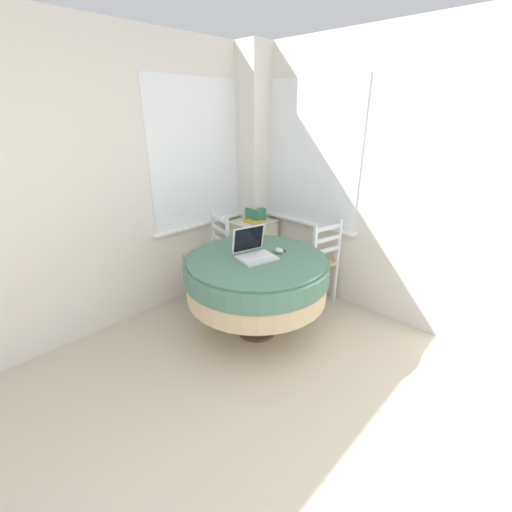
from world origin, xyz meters
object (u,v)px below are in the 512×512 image
at_px(computer_mouse, 279,250).
at_px(laptop, 254,251).
at_px(dining_chair_near_right_window, 317,262).
at_px(corner_cabinet, 253,249).
at_px(storage_box, 256,214).
at_px(book_on_cabinet, 254,221).
at_px(cell_phone, 280,250).
at_px(dining_chair_near_back_window, 211,258).
at_px(round_dining_table, 257,275).

bearing_deg(computer_mouse, laptop, 155.68).
xyz_separation_m(laptop, dining_chair_near_right_window, (0.83, -0.09, -0.34)).
relative_size(computer_mouse, corner_cabinet, 0.13).
relative_size(computer_mouse, storage_box, 0.47).
bearing_deg(dining_chair_near_right_window, corner_cabinet, 92.09).
bearing_deg(book_on_cabinet, dining_chair_near_right_window, -84.30).
xyz_separation_m(laptop, corner_cabinet, (0.80, 0.80, -0.43)).
bearing_deg(dining_chair_near_right_window, storage_box, 89.74).
height_order(cell_phone, dining_chair_near_right_window, dining_chair_near_right_window).
bearing_deg(dining_chair_near_back_window, corner_cabinet, 0.12).
bearing_deg(dining_chair_near_back_window, round_dining_table, -100.75).
relative_size(computer_mouse, dining_chair_near_back_window, 0.10).
height_order(round_dining_table, cell_phone, cell_phone).
bearing_deg(book_on_cabinet, laptop, -135.93).
distance_m(dining_chair_near_back_window, dining_chair_near_right_window, 1.12).
bearing_deg(cell_phone, dining_chair_near_back_window, 97.80).
xyz_separation_m(dining_chair_near_back_window, storage_box, (0.68, -0.01, 0.34)).
bearing_deg(round_dining_table, laptop, 89.63).
distance_m(dining_chair_near_back_window, storage_box, 0.76).
height_order(computer_mouse, corner_cabinet, computer_mouse).
xyz_separation_m(computer_mouse, book_on_cabinet, (0.54, 0.83, -0.03)).
relative_size(dining_chair_near_right_window, corner_cabinet, 1.26).
relative_size(laptop, cell_phone, 3.21).
bearing_deg(round_dining_table, storage_box, 44.09).
distance_m(computer_mouse, book_on_cabinet, 0.99).
relative_size(cell_phone, book_on_cabinet, 0.57).
bearing_deg(laptop, corner_cabinet, 44.77).
xyz_separation_m(dining_chair_near_right_window, storage_box, (0.00, 0.87, 0.34)).
height_order(laptop, dining_chair_near_right_window, laptop).
relative_size(cell_phone, storage_box, 0.58).
height_order(round_dining_table, book_on_cabinet, book_on_cabinet).
height_order(dining_chair_near_back_window, corner_cabinet, dining_chair_near_back_window).
distance_m(computer_mouse, dining_chair_near_right_window, 0.70).
height_order(dining_chair_near_right_window, book_on_cabinet, dining_chair_near_right_window).
relative_size(dining_chair_near_back_window, book_on_cabinet, 4.55).
distance_m(storage_box, book_on_cabinet, 0.12).
distance_m(cell_phone, corner_cabinet, 1.08).
height_order(dining_chair_near_right_window, corner_cabinet, dining_chair_near_right_window).
relative_size(round_dining_table, computer_mouse, 13.25).
relative_size(round_dining_table, corner_cabinet, 1.71).
distance_m(cell_phone, dining_chair_near_right_window, 0.63).
bearing_deg(computer_mouse, storage_box, 54.60).
bearing_deg(dining_chair_near_right_window, round_dining_table, 175.78).
bearing_deg(book_on_cabinet, cell_phone, -121.16).
bearing_deg(corner_cabinet, dining_chair_near_right_window, -87.91).
distance_m(laptop, book_on_cabinet, 1.05).
bearing_deg(cell_phone, computer_mouse, -149.99).
height_order(round_dining_table, dining_chair_near_right_window, dining_chair_near_right_window).
distance_m(corner_cabinet, storage_box, 0.43).
bearing_deg(dining_chair_near_right_window, computer_mouse, -179.65).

